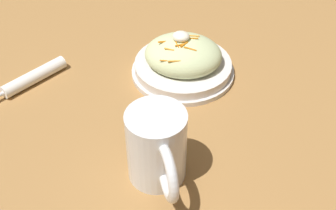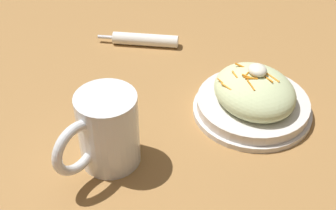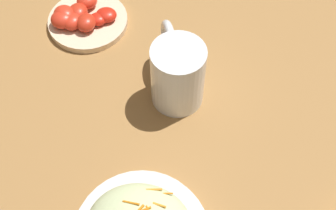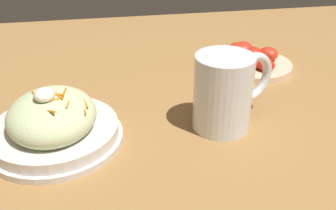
{
  "view_description": "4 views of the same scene",
  "coord_description": "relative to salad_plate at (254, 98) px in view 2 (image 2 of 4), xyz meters",
  "views": [
    {
      "loc": [
        -0.14,
        0.54,
        0.6
      ],
      "look_at": [
        -0.04,
        -0.03,
        0.08
      ],
      "focal_mm": 47.3,
      "sensor_mm": 36.0,
      "label": 1
    },
    {
      "loc": [
        -0.59,
        0.22,
        0.58
      ],
      "look_at": [
        -0.05,
        -0.05,
        0.09
      ],
      "focal_mm": 50.62,
      "sensor_mm": 36.0,
      "label": 2
    },
    {
      "loc": [
        0.05,
        -0.45,
        0.75
      ],
      "look_at": [
        -0.04,
        -0.02,
        0.09
      ],
      "focal_mm": 49.89,
      "sensor_mm": 36.0,
      "label": 3
    },
    {
      "loc": [
        0.53,
        -0.14,
        0.38
      ],
      "look_at": [
        0.01,
        -0.05,
        0.08
      ],
      "focal_mm": 42.52,
      "sensor_mm": 36.0,
      "label": 4
    }
  ],
  "objects": [
    {
      "name": "ground_plane",
      "position": [
        0.04,
        0.23,
        -0.03
      ],
      "size": [
        1.43,
        1.43,
        0.0
      ],
      "primitive_type": "plane",
      "color": "#9E703D"
    },
    {
      "name": "napkin_roll",
      "position": [
        0.31,
        0.08,
        -0.02
      ],
      "size": [
        0.12,
        0.16,
        0.03
      ],
      "color": "white",
      "rests_on": "ground_plane"
    },
    {
      "name": "salad_plate",
      "position": [
        0.0,
        0.0,
        0.0
      ],
      "size": [
        0.22,
        0.22,
        0.1
      ],
      "color": "silver",
      "rests_on": "ground_plane"
    },
    {
      "name": "beer_mug",
      "position": [
        0.0,
        0.29,
        0.03
      ],
      "size": [
        0.11,
        0.16,
        0.13
      ],
      "color": "white",
      "rests_on": "ground_plane"
    }
  ]
}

